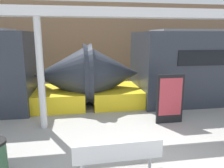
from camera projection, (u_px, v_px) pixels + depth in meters
station_wall at (101, 43)px, 14.08m from camera, size 56.00×0.20×5.00m
bench_near at (118, 154)px, 4.60m from camera, size 1.90×0.49×0.80m
poster_board at (170, 99)px, 7.34m from camera, size 0.93×0.07×1.69m
support_column_near at (41, 75)px, 6.77m from camera, size 0.21×0.21×3.48m
canopy_beam at (36, 11)px, 6.36m from camera, size 28.00×0.60×0.28m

